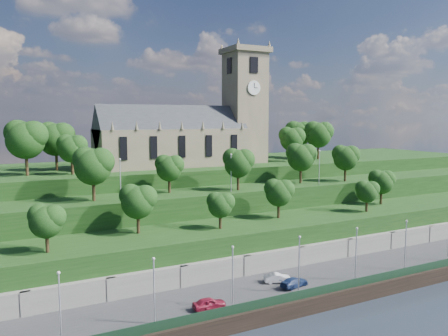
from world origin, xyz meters
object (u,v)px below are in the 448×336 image
car_left (209,303)px  car_middle (277,278)px  church (192,131)px  car_right (294,282)px

car_left → car_middle: car_left is taller
church → car_right: 46.07m
car_left → car_middle: bearing=-69.8°
car_middle → car_left: bearing=124.4°
car_middle → car_right: car_middle is taller
church → car_middle: church is taller
car_left → car_right: (13.52, 1.18, -0.06)m
car_left → car_right: car_left is taller
car_left → car_right: 13.57m
church → car_right: size_ratio=8.72×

